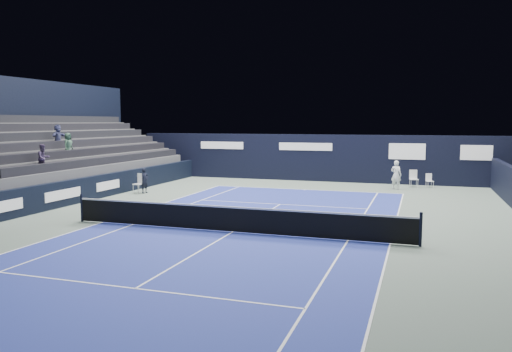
{
  "coord_description": "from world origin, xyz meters",
  "views": [
    {
      "loc": [
        6.32,
        -16.37,
        3.94
      ],
      "look_at": [
        -1.31,
        6.68,
        1.3
      ],
      "focal_mm": 35.0,
      "sensor_mm": 36.0,
      "label": 1
    }
  ],
  "objects_px": {
    "line_judge_chair": "(139,182)",
    "tennis_player": "(396,175)",
    "tennis_net": "(232,218)",
    "folding_chair_back_b": "(429,180)",
    "folding_chair_back_a": "(413,176)"
  },
  "relations": [
    {
      "from": "tennis_player",
      "to": "tennis_net",
      "type": "bearing_deg",
      "value": -109.95
    },
    {
      "from": "tennis_player",
      "to": "folding_chair_back_b",
      "type": "bearing_deg",
      "value": 37.73
    },
    {
      "from": "folding_chair_back_b",
      "to": "tennis_net",
      "type": "bearing_deg",
      "value": -136.02
    },
    {
      "from": "tennis_net",
      "to": "tennis_player",
      "type": "xyz_separation_m",
      "value": [
        5.0,
        13.76,
        0.34
      ]
    },
    {
      "from": "folding_chair_back_a",
      "to": "tennis_player",
      "type": "distance_m",
      "value": 1.72
    },
    {
      "from": "folding_chair_back_a",
      "to": "tennis_net",
      "type": "bearing_deg",
      "value": -125.05
    },
    {
      "from": "line_judge_chair",
      "to": "tennis_player",
      "type": "distance_m",
      "value": 14.78
    },
    {
      "from": "tennis_net",
      "to": "folding_chair_back_b",
      "type": "bearing_deg",
      "value": 65.7
    },
    {
      "from": "tennis_player",
      "to": "folding_chair_back_a",
      "type": "bearing_deg",
      "value": 56.36
    },
    {
      "from": "line_judge_chair",
      "to": "tennis_net",
      "type": "distance_m",
      "value": 11.46
    },
    {
      "from": "line_judge_chair",
      "to": "tennis_net",
      "type": "height_order",
      "value": "tennis_net"
    },
    {
      "from": "folding_chair_back_b",
      "to": "line_judge_chair",
      "type": "distance_m",
      "value": 17.09
    },
    {
      "from": "line_judge_chair",
      "to": "tennis_net",
      "type": "xyz_separation_m",
      "value": [
        8.48,
        -7.7,
        -0.11
      ]
    },
    {
      "from": "tennis_net",
      "to": "line_judge_chair",
      "type": "bearing_deg",
      "value": 137.77
    },
    {
      "from": "tennis_net",
      "to": "tennis_player",
      "type": "relative_size",
      "value": 7.58
    }
  ]
}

